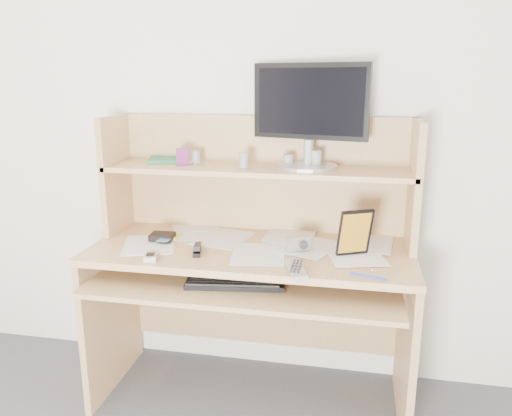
% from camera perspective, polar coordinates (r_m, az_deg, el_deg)
% --- Properties ---
extents(back_wall, '(3.60, 0.04, 2.50)m').
position_cam_1_polar(back_wall, '(2.39, 0.92, 9.37)').
color(back_wall, silver).
rests_on(back_wall, floor).
extents(desk, '(1.40, 0.70, 1.30)m').
position_cam_1_polar(desk, '(2.28, -0.21, -5.20)').
color(desk, tan).
rests_on(desk, floor).
extents(paper_clutter, '(1.32, 0.54, 0.01)m').
position_cam_1_polar(paper_clutter, '(2.19, -0.63, -4.46)').
color(paper_clutter, silver).
rests_on(paper_clutter, desk).
extents(keyboard, '(0.42, 0.20, 0.03)m').
position_cam_1_polar(keyboard, '(2.06, -2.36, -8.40)').
color(keyboard, black).
rests_on(keyboard, desk).
extents(tv_remote, '(0.11, 0.20, 0.02)m').
position_cam_1_polar(tv_remote, '(1.91, 4.62, -7.01)').
color(tv_remote, gray).
rests_on(tv_remote, paper_clutter).
extents(flip_phone, '(0.07, 0.10, 0.02)m').
position_cam_1_polar(flip_phone, '(2.08, -11.85, -5.34)').
color(flip_phone, '#BCBCBE').
rests_on(flip_phone, paper_clutter).
extents(stapler, '(0.06, 0.12, 0.03)m').
position_cam_1_polar(stapler, '(2.12, -6.76, -4.58)').
color(stapler, black).
rests_on(stapler, paper_clutter).
extents(wallet, '(0.11, 0.09, 0.03)m').
position_cam_1_polar(wallet, '(2.32, -10.67, -3.21)').
color(wallet, black).
rests_on(wallet, paper_clutter).
extents(sticky_note_pad, '(0.09, 0.09, 0.01)m').
position_cam_1_polar(sticky_note_pad, '(2.36, -9.71, -3.18)').
color(sticky_note_pad, yellow).
rests_on(sticky_note_pad, desk).
extents(digital_camera, '(0.10, 0.07, 0.06)m').
position_cam_1_polar(digital_camera, '(2.14, 4.80, -4.05)').
color(digital_camera, '#A3A3A5').
rests_on(digital_camera, paper_clutter).
extents(game_case, '(0.13, 0.08, 0.20)m').
position_cam_1_polar(game_case, '(2.08, 11.23, -2.77)').
color(game_case, black).
rests_on(game_case, paper_clutter).
extents(blue_pen, '(0.14, 0.05, 0.01)m').
position_cam_1_polar(blue_pen, '(1.90, 12.68, -7.59)').
color(blue_pen, '#1B32D1').
rests_on(blue_pen, paper_clutter).
extents(card_box, '(0.06, 0.03, 0.08)m').
position_cam_1_polar(card_box, '(2.31, -8.40, 5.80)').
color(card_box, maroon).
rests_on(card_box, desk).
extents(shelf_book, '(0.18, 0.22, 0.02)m').
position_cam_1_polar(shelf_book, '(2.44, -10.51, 5.47)').
color(shelf_book, '#2F774E').
rests_on(shelf_book, desk).
extents(chip_stack_a, '(0.06, 0.06, 0.06)m').
position_cam_1_polar(chip_stack_a, '(2.34, -6.87, 5.76)').
color(chip_stack_a, black).
rests_on(chip_stack_a, desk).
extents(chip_stack_b, '(0.05, 0.05, 0.07)m').
position_cam_1_polar(chip_stack_b, '(2.21, -1.39, 5.44)').
color(chip_stack_b, white).
rests_on(chip_stack_b, desk).
extents(chip_stack_c, '(0.06, 0.06, 0.06)m').
position_cam_1_polar(chip_stack_c, '(2.25, 3.68, 5.42)').
color(chip_stack_c, black).
rests_on(chip_stack_c, desk).
extents(chip_stack_d, '(0.06, 0.06, 0.08)m').
position_cam_1_polar(chip_stack_d, '(2.23, 6.91, 5.56)').
color(chip_stack_d, white).
rests_on(chip_stack_d, desk).
extents(monitor, '(0.52, 0.26, 0.45)m').
position_cam_1_polar(monitor, '(2.23, 6.16, 10.78)').
color(monitor, '#BABABF').
rests_on(monitor, desk).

